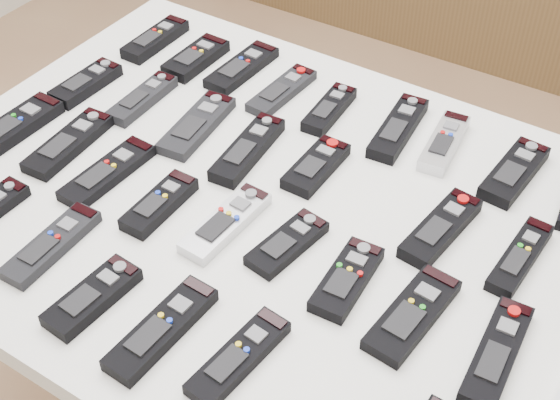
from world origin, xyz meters
The scene contains 30 objects.
ground centered at (0.00, 0.00, 0.00)m, with size 4.00×4.00×0.00m, color #956A4C.
table centered at (0.06, -0.15, 0.72)m, with size 1.25×0.88×0.78m.
remote_0 centered at (-0.43, 0.14, 0.79)m, with size 0.05×0.17×0.02m, color black.
remote_1 centered at (-0.32, 0.13, 0.79)m, with size 0.06×0.15×0.02m, color black.
remote_2 centered at (-0.22, 0.15, 0.79)m, with size 0.06×0.18×0.02m, color black.
remote_3 centered at (-0.11, 0.13, 0.79)m, with size 0.05×0.17×0.02m, color black.
remote_4 centered at (0.00, 0.12, 0.79)m, with size 0.05×0.15×0.02m, color black.
remote_5 centered at (0.13, 0.14, 0.79)m, with size 0.05×0.19×0.02m, color black.
remote_6 centered at (0.22, 0.14, 0.79)m, with size 0.05×0.16×0.02m, color #B7B7BC.
remote_7 centered at (0.35, 0.14, 0.79)m, with size 0.06×0.17×0.02m, color black.
remote_10 centered at (-0.44, -0.06, 0.79)m, with size 0.05×0.15×0.02m, color black.
remote_11 centered at (-0.31, -0.04, 0.79)m, with size 0.05×0.16×0.02m, color black.
remote_12 centered at (-0.18, -0.05, 0.79)m, with size 0.06×0.19×0.02m, color black.
remote_13 centered at (-0.06, -0.06, 0.79)m, with size 0.05×0.19×0.02m, color black.
remote_14 centered at (0.06, -0.03, 0.79)m, with size 0.06×0.14×0.02m, color black.
remote_15 centered at (0.30, -0.06, 0.79)m, with size 0.05×0.17×0.02m, color black.
remote_16 centered at (0.43, -0.05, 0.79)m, with size 0.04×0.17×0.02m, color black.
remote_18 centered at (-0.45, -0.23, 0.79)m, with size 0.06×0.19×0.02m, color black.
remote_19 centered at (-0.34, -0.22, 0.79)m, with size 0.06×0.19×0.02m, color black.
remote_20 centered at (-0.23, -0.24, 0.79)m, with size 0.05×0.18×0.02m, color black.
remote_21 centered at (-0.10, -0.25, 0.79)m, with size 0.05×0.15×0.02m, color black.
remote_22 centered at (0.01, -0.23, 0.79)m, with size 0.05×0.18×0.02m, color #B7B7BC.
remote_23 centered at (0.12, -0.21, 0.79)m, with size 0.05×0.14×0.02m, color black.
remote_24 centered at (0.23, -0.23, 0.79)m, with size 0.06×0.15×0.02m, color black.
remote_25 centered at (0.34, -0.23, 0.79)m, with size 0.06×0.18×0.02m, color black.
remote_26 centered at (0.47, -0.23, 0.79)m, with size 0.05×0.18×0.02m, color black.
remote_30 centered at (-0.18, -0.41, 0.79)m, with size 0.05×0.18×0.02m, color black.
remote_31 centered at (-0.06, -0.46, 0.79)m, with size 0.05×0.15×0.02m, color black.
remote_32 centered at (0.06, -0.45, 0.79)m, with size 0.05×0.19×0.02m, color black.
remote_33 centered at (0.18, -0.43, 0.79)m, with size 0.05×0.17×0.02m, color black.
Camera 1 is at (0.56, -0.92, 1.65)m, focal length 50.00 mm.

